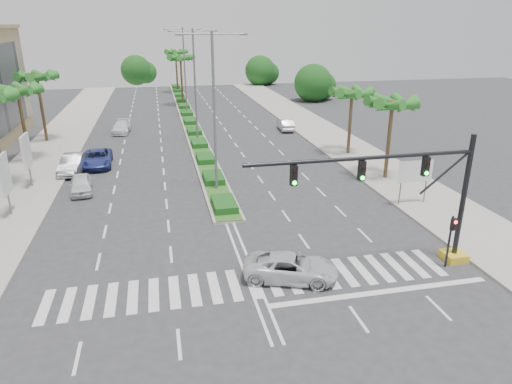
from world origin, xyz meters
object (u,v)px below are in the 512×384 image
car_parked_a (81,184)px  car_parked_d (122,127)px  car_crossing (291,267)px  car_parked_b (73,164)px  car_right (286,125)px  car_parked_c (98,158)px

car_parked_a → car_parked_d: bearing=77.7°
car_crossing → car_parked_b: bearing=52.1°
car_parked_b → car_right: 26.30m
car_parked_d → car_parked_a: bearing=-90.4°
car_parked_b → car_parked_d: car_parked_b is taller
car_parked_b → car_right: car_parked_b is taller
car_parked_c → car_right: (21.19, 10.95, -0.03)m
car_parked_a → car_right: (21.71, 18.10, 0.03)m
car_parked_d → car_right: car_right is taller
car_parked_b → car_parked_c: 2.51m
car_parked_b → car_parked_d: size_ratio=1.06×
car_parked_a → car_parked_b: bearing=96.9°
car_parked_a → car_parked_d: size_ratio=0.85×
car_parked_b → car_parked_d: 15.81m
car_parked_d → car_crossing: (10.51, -36.95, -0.01)m
car_parked_d → car_crossing: 38.41m
car_parked_a → car_crossing: bearing=-59.3°
car_parked_a → car_parked_b: (-1.38, 5.52, 0.14)m
car_parked_c → car_parked_d: 13.91m
car_parked_c → car_parked_d: size_ratio=1.13×
car_parked_b → car_right: size_ratio=1.16×
car_parked_d → car_right: 20.04m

